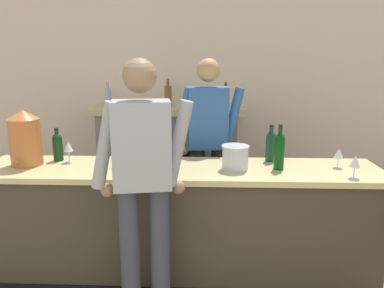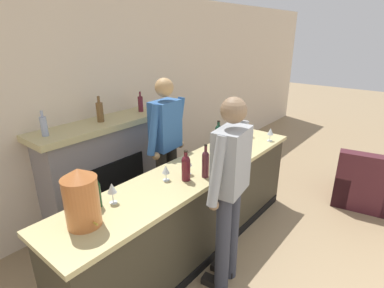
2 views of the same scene
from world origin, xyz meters
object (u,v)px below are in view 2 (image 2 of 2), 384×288
Objects in this scene: person_customer at (229,190)px; wine_bottle_chardonnay_pale at (205,163)px; wine_bottle_riesling_slim at (186,167)px; wine_glass_near_bucket at (112,189)px; wine_glass_by_dispenser at (251,129)px; wine_bottle_rose_blush at (236,136)px; wine_glass_front_right at (166,170)px; wine_bottle_cabernet_heavy at (218,134)px; wine_bottle_burgundy_dark at (96,192)px; potted_plant_corner at (244,144)px; person_bartender at (166,146)px; armchair_black at (366,184)px; wine_glass_front_left at (188,162)px; copper_dispenser at (81,197)px; fireplace_stone at (105,171)px; ice_bucket_steel at (221,149)px; wine_glass_mid_counter at (270,132)px.

person_customer is 0.39m from wine_bottle_chardonnay_pale.
person_customer reaches higher than wine_bottle_riesling_slim.
wine_glass_near_bucket is 1.14× the size of wine_glass_by_dispenser.
wine_glass_front_right is (-1.12, 0.07, -0.05)m from wine_bottle_rose_blush.
wine_bottle_burgundy_dark is at bearing -178.32° from wine_bottle_cabernet_heavy.
person_bartender reaches higher than potted_plant_corner.
wine_bottle_chardonnay_pale reaches higher than potted_plant_corner.
wine_glass_front_left reaches higher than armchair_black.
copper_dispenser is 2.46m from wine_glass_by_dispenser.
wine_glass_by_dispenser is at bearing -0.37° from wine_glass_front_right.
armchair_black is 2.86m from person_bartender.
wine_bottle_riesling_slim is (-2.79, -0.93, 0.80)m from potted_plant_corner.
person_bartender is (0.44, -0.65, 0.35)m from fireplace_stone.
ice_bucket_steel is at bearing -5.75° from wine_glass_near_bucket.
wine_glass_by_dispenser is (1.01, -0.56, 0.07)m from person_bartender.
potted_plant_corner is at bearing 21.55° from wine_bottle_chardonnay_pale.
fireplace_stone reaches higher than wine_bottle_chardonnay_pale.
copper_dispenser reaches higher than wine_glass_mid_counter.
wine_bottle_rose_blush is at bearing -154.26° from potted_plant_corner.
copper_dispenser is 2.10× the size of ice_bucket_steel.
wine_glass_front_left is (-0.35, -0.63, 0.10)m from person_bartender.
wine_glass_near_bucket is at bearing 170.09° from wine_glass_front_left.
copper_dispenser is 1.47× the size of wine_bottle_cabernet_heavy.
wine_glass_front_right is at bearing 160.92° from wine_glass_front_left.
potted_plant_corner is 2.45m from person_bartender.
wine_glass_near_bucket is (-1.34, 0.14, 0.04)m from ice_bucket_steel.
person_customer is at bearing -28.86° from copper_dispenser.
potted_plant_corner is 2.42m from ice_bucket_steel.
wine_glass_front_right is (-0.58, -0.55, 0.07)m from person_bartender.
wine_bottle_rose_blush is (-1.79, -0.86, 0.82)m from potted_plant_corner.
wine_glass_mid_counter is (1.39, -0.19, -0.01)m from wine_glass_front_left.
wine_bottle_rose_blush reaches higher than wine_glass_front_left.
fireplace_stone reaches higher than wine_glass_front_right.
potted_plant_corner is 1.85× the size of wine_bottle_chardonnay_pale.
wine_glass_near_bucket reaches higher than potted_plant_corner.
person_bartender is at bearing 143.70° from wine_bottle_cabernet_heavy.
fireplace_stone is 5.03× the size of wine_bottle_chardonnay_pale.
wine_bottle_rose_blush reaches higher than ice_bucket_steel.
wine_glass_by_dispenser is (-1.03, 1.30, 0.80)m from armchair_black.
wine_bottle_riesling_slim is (-2.50, 1.17, 0.82)m from armchair_black.
wine_bottle_riesling_slim reaches higher than wine_glass_front_right.
wine_glass_front_left is at bearing -12.31° from wine_bottle_burgundy_dark.
copper_dispenser is 1.50× the size of wine_bottle_riesling_slim.
person_customer is 6.10× the size of wine_bottle_riesling_slim.
person_customer is (0.02, -1.78, 0.35)m from fireplace_stone.
wine_bottle_riesling_slim is at bearing -48.65° from wine_glass_front_right.
wine_bottle_cabernet_heavy is 1.02× the size of wine_bottle_riesling_slim.
fireplace_stone reaches higher than wine_bottle_burgundy_dark.
person_bartender is 1.16m from wine_glass_by_dispenser.
wine_glass_front_left is at bearing -161.99° from potted_plant_corner.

